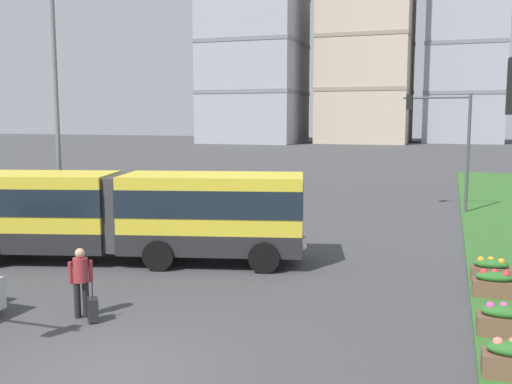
# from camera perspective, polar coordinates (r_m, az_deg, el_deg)

# --- Properties ---
(ground_plane) EXTENTS (260.00, 260.00, 0.00)m
(ground_plane) POSITION_cam_1_polar(r_m,az_deg,el_deg) (12.17, -13.90, -16.66)
(ground_plane) COLOR #424244
(articulated_bus) EXTENTS (12.03, 5.39, 3.00)m
(articulated_bus) POSITION_cam_1_polar(r_m,az_deg,el_deg) (20.25, -12.20, -2.05)
(articulated_bus) COLOR yellow
(articulated_bus) RESTS_ON ground
(car_white_van) EXTENTS (4.60, 2.49, 1.58)m
(car_white_van) POSITION_cam_1_polar(r_m,az_deg,el_deg) (31.43, -4.37, -0.25)
(car_white_van) COLOR silver
(car_white_van) RESTS_ON ground
(pedestrian_crossing) EXTENTS (0.48, 0.40, 1.74)m
(pedestrian_crossing) POSITION_cam_1_polar(r_m,az_deg,el_deg) (15.00, -16.80, -8.05)
(pedestrian_crossing) COLOR black
(pedestrian_crossing) RESTS_ON ground
(rolling_suitcase) EXTENTS (0.41, 0.43, 0.97)m
(rolling_suitcase) POSITION_cam_1_polar(r_m,az_deg,el_deg) (14.79, -15.70, -11.02)
(rolling_suitcase) COLOR #232328
(rolling_suitcase) RESTS_ON ground
(flower_planter_1) EXTENTS (1.10, 0.56, 0.74)m
(flower_planter_1) POSITION_cam_1_polar(r_m,az_deg,el_deg) (14.33, 23.09, -11.48)
(flower_planter_1) COLOR brown
(flower_planter_1) RESTS_ON grass_median
(flower_planter_2) EXTENTS (1.10, 0.56, 0.74)m
(flower_planter_2) POSITION_cam_1_polar(r_m,az_deg,el_deg) (17.19, 22.30, -8.31)
(flower_planter_2) COLOR brown
(flower_planter_2) RESTS_ON grass_median
(flower_planter_3) EXTENTS (1.10, 0.56, 0.74)m
(flower_planter_3) POSITION_cam_1_polar(r_m,az_deg,el_deg) (18.60, 22.01, -7.12)
(flower_planter_3) COLOR brown
(flower_planter_3) RESTS_ON grass_median
(traffic_light_far_right) EXTENTS (3.36, 0.28, 6.09)m
(traffic_light_far_right) POSITION_cam_1_polar(r_m,az_deg,el_deg) (31.34, 18.23, 5.61)
(traffic_light_far_right) COLOR #474C51
(traffic_light_far_right) RESTS_ON ground
(streetlight_left) EXTENTS (0.70, 0.28, 9.91)m
(streetlight_left) POSITION_cam_1_polar(r_m,az_deg,el_deg) (24.07, -18.99, 8.15)
(streetlight_left) COLOR slate
(streetlight_left) RESTS_ON ground
(apartment_tower_west) EXTENTS (17.90, 17.05, 36.53)m
(apartment_tower_west) POSITION_cam_1_polar(r_m,az_deg,el_deg) (113.59, -0.20, 14.13)
(apartment_tower_west) COLOR #9EA3AD
(apartment_tower_west) RESTS_ON ground
(apartment_tower_westcentre) EXTENTS (16.69, 20.08, 38.27)m
(apartment_tower_westcentre) POSITION_cam_1_polar(r_m,az_deg,el_deg) (116.85, 10.89, 14.24)
(apartment_tower_westcentre) COLOR #C6B299
(apartment_tower_westcentre) RESTS_ON ground
(apartment_tower_centre) EXTENTS (14.54, 18.33, 53.96)m
(apartment_tower_centre) POSITION_cam_1_polar(r_m,az_deg,el_deg) (123.82, 20.03, 17.21)
(apartment_tower_centre) COLOR #9EA3AD
(apartment_tower_centre) RESTS_ON ground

